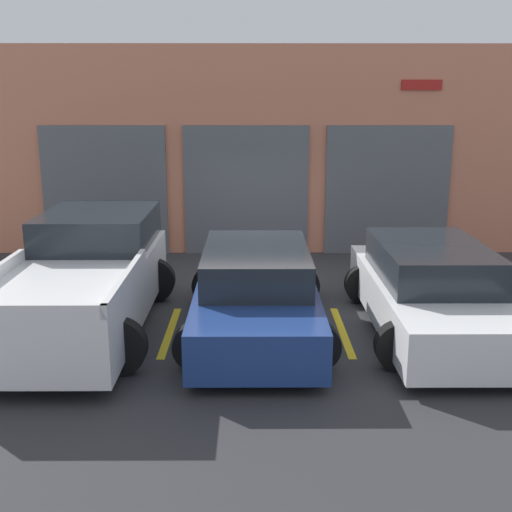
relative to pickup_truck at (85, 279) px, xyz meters
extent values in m
plane|color=#2D2D30|center=(2.71, 1.91, -0.80)|extent=(28.00, 28.00, 0.00)
cube|color=#D17A5B|center=(2.71, 5.21, 1.55)|extent=(13.42, 0.60, 4.70)
cube|color=#595B60|center=(-0.73, 4.87, 0.68)|extent=(2.84, 0.08, 2.94)
cube|color=#595B60|center=(2.51, 4.87, 0.68)|extent=(2.84, 0.08, 2.94)
cube|color=#595B60|center=(5.75, 4.87, 0.68)|extent=(2.84, 0.08, 2.94)
cube|color=#B21E19|center=(6.40, 4.88, 3.03)|extent=(0.90, 0.03, 0.22)
cube|color=white|center=(0.00, -0.26, -0.14)|extent=(1.97, 5.02, 0.89)
cube|color=#1E2328|center=(0.00, 1.12, 0.59)|extent=(1.81, 2.26, 0.58)
cube|color=white|center=(0.95, -1.39, 0.39)|extent=(0.08, 2.76, 0.18)
cube|color=white|center=(0.00, -2.73, 0.39)|extent=(1.97, 0.08, 0.18)
cylinder|color=black|center=(-0.88, 1.29, -0.41)|extent=(0.78, 0.22, 0.78)
cylinder|color=black|center=(0.88, 1.29, -0.41)|extent=(0.78, 0.22, 0.78)
cylinder|color=black|center=(0.88, -1.82, -0.41)|extent=(0.78, 0.22, 0.78)
cube|color=white|center=(5.43, -0.26, -0.30)|extent=(1.80, 4.64, 0.69)
cube|color=#1E2328|center=(5.43, -0.15, 0.32)|extent=(1.58, 2.55, 0.54)
cylinder|color=black|center=(4.64, 1.17, -0.46)|extent=(0.68, 0.22, 0.68)
cylinder|color=black|center=(6.22, 1.17, -0.46)|extent=(0.68, 0.22, 0.68)
cylinder|color=black|center=(4.64, -1.70, -0.46)|extent=(0.68, 0.22, 0.68)
cube|color=navy|center=(2.71, -0.26, -0.31)|extent=(1.82, 4.60, 0.66)
cube|color=#1E2328|center=(2.71, -0.15, 0.28)|extent=(1.60, 2.53, 0.52)
cylinder|color=black|center=(1.91, 1.16, -0.46)|extent=(0.67, 0.22, 0.67)
cylinder|color=black|center=(3.51, 1.16, -0.46)|extent=(0.67, 0.22, 0.67)
cylinder|color=black|center=(1.91, -1.69, -0.46)|extent=(0.67, 0.22, 0.67)
cylinder|color=black|center=(3.51, -1.69, -0.46)|extent=(0.67, 0.22, 0.67)
cube|color=gold|center=(1.36, -0.26, -0.79)|extent=(0.12, 2.20, 0.01)
cube|color=gold|center=(4.07, -0.26, -0.79)|extent=(0.12, 2.20, 0.01)
camera|label=1|loc=(2.66, -9.74, 2.83)|focal=45.00mm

